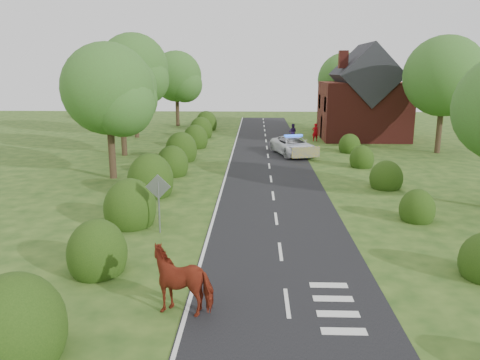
{
  "coord_description": "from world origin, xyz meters",
  "views": [
    {
      "loc": [
        -0.95,
        -16.63,
        6.76
      ],
      "look_at": [
        -1.75,
        6.26,
        1.3
      ],
      "focal_mm": 35.0,
      "sensor_mm": 36.0,
      "label": 1
    }
  ],
  "objects_px": {
    "cow": "(184,283)",
    "pedestrian_purple": "(293,132)",
    "pedestrian_red": "(315,132)",
    "road_sign": "(158,195)",
    "police_van": "(293,146)"
  },
  "relations": [
    {
      "from": "road_sign",
      "to": "cow",
      "type": "relative_size",
      "value": 1.14
    },
    {
      "from": "pedestrian_purple",
      "to": "cow",
      "type": "bearing_deg",
      "value": 92.76
    },
    {
      "from": "road_sign",
      "to": "pedestrian_purple",
      "type": "relative_size",
      "value": 1.59
    },
    {
      "from": "road_sign",
      "to": "cow",
      "type": "distance_m",
      "value": 6.73
    },
    {
      "from": "road_sign",
      "to": "pedestrian_red",
      "type": "distance_m",
      "value": 27.89
    },
    {
      "from": "pedestrian_red",
      "to": "road_sign",
      "type": "bearing_deg",
      "value": 56.24
    },
    {
      "from": "cow",
      "to": "pedestrian_purple",
      "type": "height_order",
      "value": "pedestrian_purple"
    },
    {
      "from": "road_sign",
      "to": "pedestrian_purple",
      "type": "bearing_deg",
      "value": 74.13
    },
    {
      "from": "cow",
      "to": "pedestrian_purple",
      "type": "distance_m",
      "value": 33.49
    },
    {
      "from": "road_sign",
      "to": "pedestrian_red",
      "type": "xyz_separation_m",
      "value": [
        9.69,
        26.14,
        -0.81
      ]
    },
    {
      "from": "police_van",
      "to": "pedestrian_purple",
      "type": "distance_m",
      "value": 8.07
    },
    {
      "from": "police_van",
      "to": "pedestrian_purple",
      "type": "bearing_deg",
      "value": 70.04
    },
    {
      "from": "cow",
      "to": "pedestrian_red",
      "type": "relative_size",
      "value": 1.31
    },
    {
      "from": "cow",
      "to": "police_van",
      "type": "distance_m",
      "value": 25.47
    },
    {
      "from": "road_sign",
      "to": "police_van",
      "type": "height_order",
      "value": "road_sign"
    }
  ]
}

